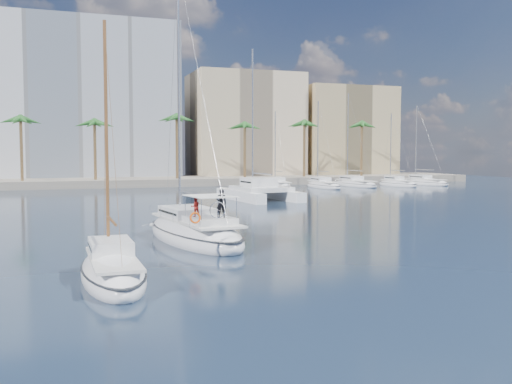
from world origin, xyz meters
name	(u,v)px	position (x,y,z in m)	size (l,w,h in m)	color
ground	(253,239)	(0.00, 0.00, 0.00)	(160.00, 160.00, 0.00)	black
quay	(133,182)	(0.00, 61.00, 0.60)	(120.00, 14.00, 1.20)	gray
building_modern	(54,103)	(-12.00, 73.00, 14.00)	(42.00, 16.00, 28.00)	silver
building_beige	(245,128)	(22.00, 70.00, 10.00)	(20.00, 14.00, 20.00)	beige
building_tan_right	(344,134)	(42.00, 68.00, 9.00)	(18.00, 12.00, 18.00)	tan
palm_centre	(135,121)	(0.00, 57.00, 10.28)	(3.60, 3.60, 12.30)	brown
palm_right	(333,124)	(34.00, 57.00, 10.28)	(3.60, 3.60, 12.30)	brown
main_sloop	(194,232)	(-3.61, 0.56, 0.54)	(5.48, 12.60, 18.09)	white
small_sloop	(113,271)	(-9.25, -8.98, 0.43)	(2.70, 8.23, 11.77)	white
catamaran	(259,190)	(10.12, 27.66, 1.14)	(6.90, 12.26, 17.22)	white
seagull	(152,225)	(-5.71, 3.57, 0.72)	(1.24, 0.53, 0.23)	silver
moored_yacht_a	(279,188)	(20.00, 47.00, 0.00)	(2.72, 9.35, 11.90)	white
moored_yacht_b	(323,188)	(26.50, 45.00, 0.00)	(3.14, 10.78, 13.72)	white
moored_yacht_c	(355,186)	(33.00, 47.00, 0.00)	(3.55, 12.21, 15.54)	white
moored_yacht_d	(397,186)	(39.50, 45.00, 0.00)	(2.72, 9.35, 11.90)	white
moored_yacht_e	(424,185)	(46.00, 47.00, 0.00)	(3.14, 10.78, 13.72)	white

